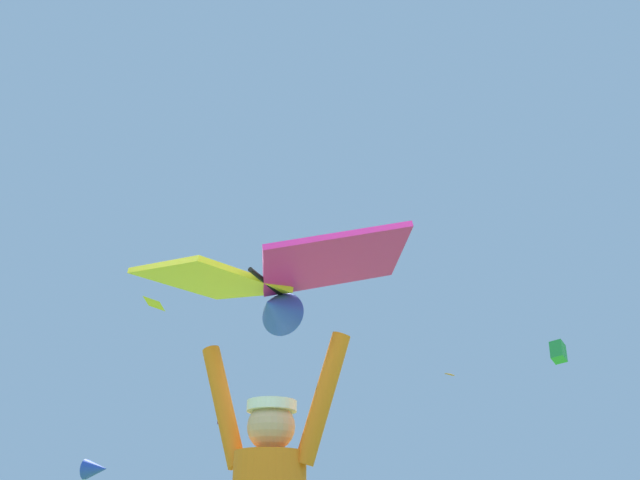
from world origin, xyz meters
TOP-DOWN VIEW (x-y plane):
  - held_stunt_kite at (-0.20, 0.29)m, footprint 1.57×0.93m
  - distant_kite_yellow_far_center at (-7.28, 12.84)m, footprint 0.75×0.78m
  - distant_kite_green_high_right at (5.10, 25.05)m, footprint 0.77×0.96m
  - distant_kite_orange_mid_right at (0.51, 33.92)m, footprint 0.72×0.73m
  - distant_kite_red_overhead_distant at (-11.08, 28.36)m, footprint 1.23×1.10m

SIDE VIEW (x-z plane):
  - held_stunt_kite at x=-0.20m, z-range 2.02..2.40m
  - distant_kite_yellow_far_center at x=-7.28m, z-range 6.93..7.27m
  - distant_kite_red_overhead_distant at x=-11.08m, z-range 6.95..8.84m
  - distant_kite_green_high_right at x=5.10m, z-range 7.85..8.87m
  - distant_kite_orange_mid_right at x=0.51m, z-range 9.67..9.89m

